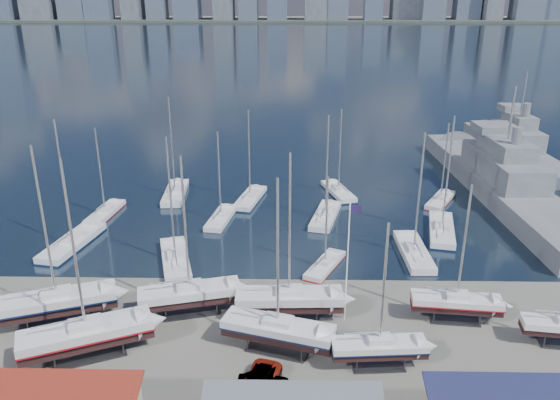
{
  "coord_description": "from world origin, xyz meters",
  "views": [
    {
      "loc": [
        -0.27,
        -53.4,
        29.91
      ],
      "look_at": [
        -1.49,
        8.0,
        6.38
      ],
      "focal_mm": 35.0,
      "sensor_mm": 36.0,
      "label": 1
    }
  ],
  "objects_px": {
    "sailboat_cradle_0": "(57,302)",
    "car_a": "(102,394)",
    "naval_ship_west": "(515,148)",
    "naval_ship_east": "(501,184)",
    "flagpole": "(349,254)"
  },
  "relations": [
    {
      "from": "sailboat_cradle_0",
      "to": "car_a",
      "type": "height_order",
      "value": "sailboat_cradle_0"
    },
    {
      "from": "sailboat_cradle_0",
      "to": "car_a",
      "type": "relative_size",
      "value": 4.02
    },
    {
      "from": "sailboat_cradle_0",
      "to": "car_a",
      "type": "distance_m",
      "value": 13.5
    },
    {
      "from": "naval_ship_east",
      "to": "naval_ship_west",
      "type": "relative_size",
      "value": 1.36
    },
    {
      "from": "naval_ship_west",
      "to": "naval_ship_east",
      "type": "bearing_deg",
      "value": 151.36
    },
    {
      "from": "naval_ship_east",
      "to": "naval_ship_west",
      "type": "height_order",
      "value": "naval_ship_east"
    },
    {
      "from": "naval_ship_east",
      "to": "naval_ship_west",
      "type": "xyz_separation_m",
      "value": [
        10.45,
        21.64,
        -0.01
      ]
    },
    {
      "from": "naval_ship_west",
      "to": "car_a",
      "type": "xyz_separation_m",
      "value": [
        -58.0,
        -69.22,
        -0.92
      ]
    },
    {
      "from": "car_a",
      "to": "flagpole",
      "type": "xyz_separation_m",
      "value": [
        20.0,
        11.83,
        6.33
      ]
    },
    {
      "from": "sailboat_cradle_0",
      "to": "flagpole",
      "type": "relative_size",
      "value": 1.44
    },
    {
      "from": "naval_ship_west",
      "to": "flagpole",
      "type": "height_order",
      "value": "naval_ship_west"
    },
    {
      "from": "naval_ship_west",
      "to": "car_a",
      "type": "relative_size",
      "value": 9.03
    },
    {
      "from": "car_a",
      "to": "flagpole",
      "type": "distance_m",
      "value": 24.08
    },
    {
      "from": "sailboat_cradle_0",
      "to": "naval_ship_west",
      "type": "relative_size",
      "value": 0.44
    },
    {
      "from": "sailboat_cradle_0",
      "to": "flagpole",
      "type": "distance_m",
      "value": 28.15
    }
  ]
}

